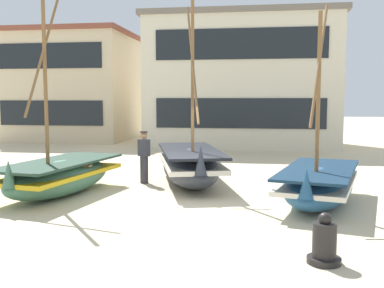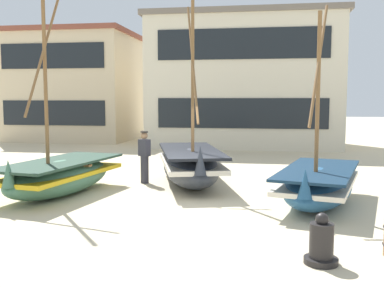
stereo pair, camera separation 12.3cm
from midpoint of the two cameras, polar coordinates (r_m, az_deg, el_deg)
ground_plane at (r=12.47m, az=-0.97°, el=-6.87°), size 120.00×120.00×0.00m
fishing_boat_near_left at (r=14.30m, az=-0.47°, el=-2.66°), size 2.90×4.88×5.68m
fishing_boat_centre_large at (r=13.36m, az=-16.56°, el=-3.84°), size 2.43×4.51×5.87m
fishing_boat_far_right at (r=12.13m, az=15.36°, el=-4.88°), size 2.67×4.50×5.14m
fisherman_by_hull at (r=14.67m, az=-6.28°, el=-1.70°), size 0.42×0.37×1.68m
capstan_winch at (r=7.94m, az=15.86°, el=-11.93°), size 0.56×0.56×0.86m
harbor_building_main at (r=26.77m, az=6.16°, el=7.84°), size 10.97×6.10×7.45m
harbor_building_annex at (r=31.80m, az=-14.82°, el=7.03°), size 8.09×7.09×7.11m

